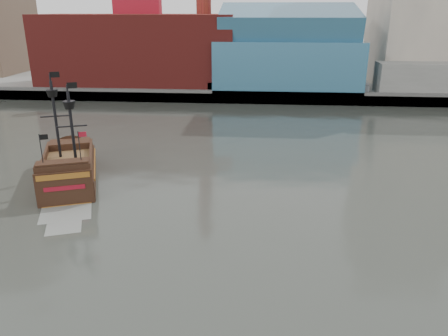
{
  "coord_description": "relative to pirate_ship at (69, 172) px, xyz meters",
  "views": [
    {
      "loc": [
        5.03,
        -25.04,
        17.9
      ],
      "look_at": [
        1.7,
        13.03,
        4.0
      ],
      "focal_mm": 35.0,
      "sensor_mm": 36.0,
      "label": 1
    }
  ],
  "objects": [
    {
      "name": "ground",
      "position": [
        15.78,
        -18.07,
        -1.14
      ],
      "size": [
        400.0,
        400.0,
        0.0
      ],
      "primitive_type": "plane",
      "color": "#2C2F2A",
      "rests_on": "ground"
    },
    {
      "name": "seawall",
      "position": [
        15.78,
        44.43,
        0.16
      ],
      "size": [
        220.0,
        1.0,
        2.6
      ],
      "primitive_type": "cube",
      "color": "#4C4C49",
      "rests_on": "ground"
    },
    {
      "name": "promenade_far",
      "position": [
        15.78,
        73.93,
        -0.14
      ],
      "size": [
        220.0,
        60.0,
        2.0
      ],
      "primitive_type": "cube",
      "color": "slate",
      "rests_on": "ground"
    },
    {
      "name": "pirate_ship",
      "position": [
        0.0,
        0.0,
        0.0
      ],
      "size": [
        10.57,
        17.55,
        12.62
      ],
      "rotation": [
        0.0,
        0.0,
        0.36
      ],
      "color": "black",
      "rests_on": "ground"
    }
  ]
}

